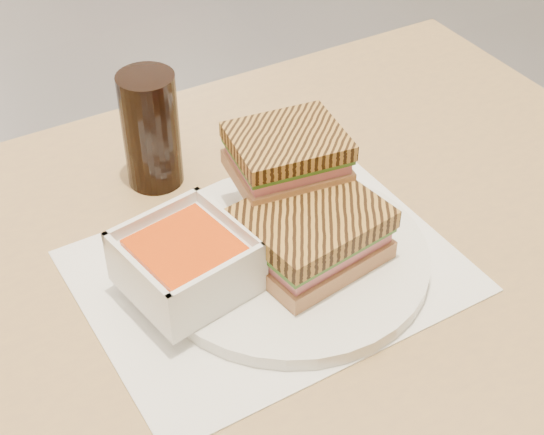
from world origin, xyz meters
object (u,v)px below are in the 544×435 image
panini_lower (312,233)px  cola_glass (151,130)px  plate (290,257)px  soup_bowl (186,264)px  main_table (184,369)px

panini_lower → cola_glass: cola_glass is taller
plate → panini_lower: (0.02, -0.02, 0.04)m
soup_bowl → panini_lower: (0.12, -0.03, 0.00)m
main_table → panini_lower: (0.14, -0.04, 0.16)m
panini_lower → cola_glass: size_ratio=1.05×
panini_lower → plate: bearing=134.6°
soup_bowl → panini_lower: size_ratio=0.87×
main_table → panini_lower: bearing=-15.1°
plate → panini_lower: size_ratio=1.97×
plate → cola_glass: size_ratio=2.07×
main_table → panini_lower: 0.21m
plate → soup_bowl: soup_bowl is taller
soup_bowl → main_table: bearing=143.0°
plate → panini_lower: 0.04m
soup_bowl → panini_lower: same height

